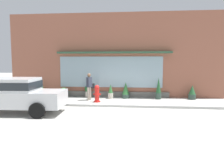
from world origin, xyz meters
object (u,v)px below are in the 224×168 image
(fire_hydrant, at_px, (97,94))
(potted_plant_corner_tall, at_px, (158,89))
(potted_plant_by_entrance, at_px, (42,88))
(potted_plant_window_left, at_px, (88,91))
(potted_plant_window_right, at_px, (64,92))
(potted_plant_low_front, at_px, (126,91))
(parked_car_silver, at_px, (12,93))
(potted_plant_window_center, at_px, (192,93))
(pedestrian_with_handbag, at_px, (89,85))
(potted_plant_near_hydrant, at_px, (111,92))

(fire_hydrant, bearing_deg, potted_plant_corner_tall, 21.13)
(potted_plant_by_entrance, bearing_deg, fire_hydrant, -21.39)
(potted_plant_by_entrance, bearing_deg, potted_plant_window_left, 0.96)
(potted_plant_window_right, relative_size, potted_plant_low_front, 0.64)
(parked_car_silver, bearing_deg, potted_plant_window_center, 24.38)
(parked_car_silver, distance_m, potted_plant_by_entrance, 4.75)
(potted_plant_low_front, height_order, potted_plant_window_center, potted_plant_low_front)
(pedestrian_with_handbag, bearing_deg, potted_plant_window_right, 93.67)
(parked_car_silver, xyz_separation_m, potted_plant_low_front, (4.91, 4.64, -0.43))
(potted_plant_window_right, height_order, potted_plant_by_entrance, potted_plant_by_entrance)
(potted_plant_corner_tall, distance_m, potted_plant_window_left, 4.50)
(potted_plant_window_center, bearing_deg, parked_car_silver, -152.74)
(parked_car_silver, xyz_separation_m, potted_plant_near_hydrant, (3.98, 4.35, -0.48))
(potted_plant_window_left, bearing_deg, potted_plant_by_entrance, -179.04)
(potted_plant_corner_tall, bearing_deg, potted_plant_near_hydrant, -176.55)
(pedestrian_with_handbag, distance_m, potted_plant_corner_tall, 4.27)
(pedestrian_with_handbag, xyz_separation_m, potted_plant_low_front, (2.13, 0.96, -0.46))
(potted_plant_low_front, relative_size, potted_plant_window_left, 1.27)
(fire_hydrant, xyz_separation_m, parked_car_silver, (-3.33, -3.13, 0.42))
(potted_plant_by_entrance, relative_size, potted_plant_near_hydrant, 1.30)
(parked_car_silver, relative_size, potted_plant_window_left, 5.77)
(fire_hydrant, bearing_deg, potted_plant_window_right, 149.21)
(fire_hydrant, xyz_separation_m, potted_plant_window_center, (5.67, 1.51, -0.08))
(pedestrian_with_handbag, xyz_separation_m, potted_plant_corner_tall, (4.17, 0.85, -0.31))
(potted_plant_window_right, height_order, potted_plant_near_hydrant, potted_plant_near_hydrant)
(potted_plant_by_entrance, distance_m, potted_plant_near_hydrant, 4.65)
(pedestrian_with_handbag, height_order, potted_plant_window_left, pedestrian_with_handbag)
(potted_plant_by_entrance, distance_m, potted_plant_low_front, 5.56)
(potted_plant_window_right, bearing_deg, potted_plant_low_front, 0.89)
(potted_plant_window_center, bearing_deg, potted_plant_by_entrance, 179.71)
(fire_hydrant, relative_size, potted_plant_by_entrance, 0.83)
(potted_plant_corner_tall, relative_size, potted_plant_near_hydrant, 1.45)
(pedestrian_with_handbag, height_order, potted_plant_corner_tall, pedestrian_with_handbag)
(pedestrian_with_handbag, height_order, potted_plant_window_right, pedestrian_with_handbag)
(potted_plant_window_right, height_order, potted_plant_low_front, potted_plant_low_front)
(potted_plant_by_entrance, bearing_deg, parked_car_silver, -82.12)
(potted_plant_corner_tall, xyz_separation_m, potted_plant_by_entrance, (-7.60, 0.16, -0.07))
(fire_hydrant, xyz_separation_m, potted_plant_corner_tall, (3.62, 1.40, 0.14))
(potted_plant_low_front, bearing_deg, potted_plant_by_entrance, 179.47)
(fire_hydrant, height_order, potted_plant_window_left, fire_hydrant)
(pedestrian_with_handbag, relative_size, parked_car_silver, 0.36)
(potted_plant_window_right, height_order, potted_plant_window_left, potted_plant_window_left)
(potted_plant_window_right, xyz_separation_m, potted_plant_by_entrance, (-1.56, 0.11, 0.23))
(fire_hydrant, xyz_separation_m, potted_plant_by_entrance, (-3.98, 1.56, 0.08))
(pedestrian_with_handbag, bearing_deg, potted_plant_by_entrance, 102.83)
(pedestrian_with_handbag, relative_size, potted_plant_corner_tall, 1.22)
(potted_plant_corner_tall, bearing_deg, potted_plant_by_entrance, 178.78)
(potted_plant_window_right, bearing_deg, fire_hydrant, -30.79)
(potted_plant_by_entrance, distance_m, potted_plant_window_center, 9.66)
(potted_plant_corner_tall, bearing_deg, potted_plant_low_front, 176.88)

